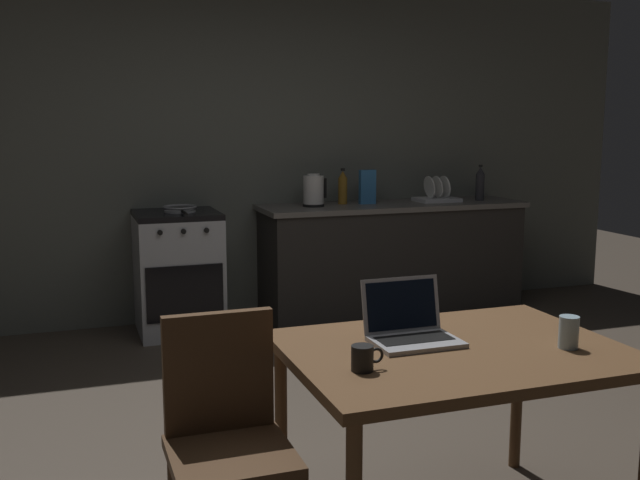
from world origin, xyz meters
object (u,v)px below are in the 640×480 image
object	(u,v)px
stove_oven	(178,272)
dish_rack	(437,196)
bottle	(480,184)
cereal_box	(367,187)
electric_kettle	(314,191)
dining_table	(454,365)
frying_pan	(180,209)
coffee_mug	(363,358)
bottle_b	(343,187)
laptop	(411,329)
drinking_glass	(569,332)
chair	(226,430)

from	to	relation	value
stove_oven	dish_rack	distance (m)	2.19
bottle	cereal_box	world-z (taller)	bottle
stove_oven	electric_kettle	size ratio (longest dim) A/B	3.56
dining_table	cereal_box	distance (m)	3.26
stove_oven	frying_pan	xyz separation A→B (m)	(0.02, -0.03, 0.48)
coffee_mug	bottle_b	distance (m)	3.50
frying_pan	dish_rack	size ratio (longest dim) A/B	1.23
laptop	electric_kettle	world-z (taller)	electric_kettle
stove_oven	bottle	xyz separation A→B (m)	(2.50, -0.05, 0.59)
frying_pan	drinking_glass	xyz separation A→B (m)	(0.92, -3.19, -0.13)
electric_kettle	bottle	size ratio (longest dim) A/B	0.85
bottle	dish_rack	world-z (taller)	bottle
laptop	frying_pan	bearing A→B (deg)	105.49
coffee_mug	bottle_b	world-z (taller)	bottle_b
stove_oven	dining_table	world-z (taller)	stove_oven
bottle	coffee_mug	xyz separation A→B (m)	(-2.36, -3.15, -0.26)
bottle	frying_pan	xyz separation A→B (m)	(-2.48, 0.02, -0.12)
coffee_mug	dish_rack	world-z (taller)	dish_rack
cereal_box	coffee_mug	bearing A→B (deg)	-113.12
coffee_mug	bottle_b	bearing A→B (deg)	70.10
cereal_box	bottle_b	size ratio (longest dim) A/B	0.95
dining_table	laptop	bearing A→B (deg)	135.23
dining_table	coffee_mug	xyz separation A→B (m)	(-0.42, -0.13, 0.11)
bottle	bottle_b	xyz separation A→B (m)	(-1.17, 0.13, -0.01)
bottle	electric_kettle	bearing A→B (deg)	178.02
coffee_mug	bottle_b	xyz separation A→B (m)	(1.19, 3.28, 0.25)
frying_pan	coffee_mug	distance (m)	3.18
coffee_mug	drinking_glass	bearing A→B (deg)	-1.37
frying_pan	cereal_box	xyz separation A→B (m)	(1.49, 0.05, 0.11)
frying_pan	bottle_b	bearing A→B (deg)	4.77
dining_table	coffee_mug	world-z (taller)	coffee_mug
cereal_box	frying_pan	bearing A→B (deg)	-178.13
dining_table	dish_rack	bearing A→B (deg)	62.92
frying_pan	dish_rack	world-z (taller)	dish_rack
electric_kettle	cereal_box	bearing A→B (deg)	2.49
electric_kettle	bottle_b	distance (m)	0.28
stove_oven	bottle_b	size ratio (longest dim) A/B	3.17
cereal_box	laptop	bearing A→B (deg)	-109.93
dining_table	coffee_mug	size ratio (longest dim) A/B	10.73
stove_oven	drinking_glass	distance (m)	3.37
laptop	coffee_mug	size ratio (longest dim) A/B	2.81
dining_table	drinking_glass	world-z (taller)	drinking_glass
stove_oven	electric_kettle	xyz separation A→B (m)	(1.06, 0.00, 0.57)
bottle	coffee_mug	world-z (taller)	bottle
stove_oven	laptop	size ratio (longest dim) A/B	2.81
stove_oven	bottle	bearing A→B (deg)	-1.09
chair	bottle_b	size ratio (longest dim) A/B	3.21
stove_oven	drinking_glass	world-z (taller)	stove_oven
laptop	coffee_mug	distance (m)	0.39
stove_oven	frying_pan	distance (m)	0.48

